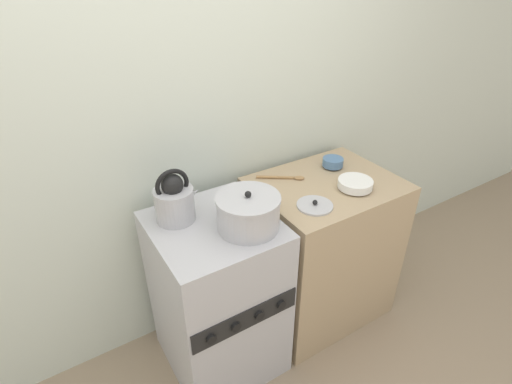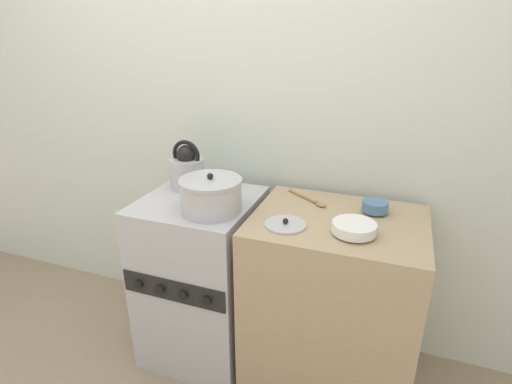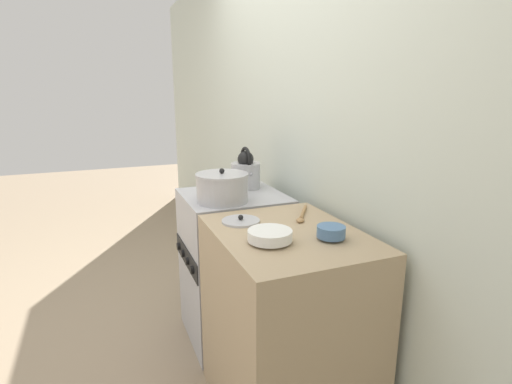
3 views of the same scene
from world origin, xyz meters
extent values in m
plane|color=gray|center=(0.00, 0.00, 0.00)|extent=(12.00, 12.00, 0.00)
cube|color=silver|center=(0.00, 0.66, 1.25)|extent=(7.00, 0.06, 2.50)
cube|color=#B2B2B7|center=(0.00, 0.28, 0.44)|extent=(0.54, 0.56, 0.89)
cube|color=black|center=(0.00, 0.00, 0.55)|extent=(0.52, 0.01, 0.11)
cylinder|color=black|center=(-0.18, -0.01, 0.55)|extent=(0.04, 0.02, 0.04)
cylinder|color=black|center=(-0.06, -0.01, 0.55)|extent=(0.04, 0.02, 0.04)
cylinder|color=black|center=(0.06, -0.01, 0.55)|extent=(0.04, 0.02, 0.04)
cylinder|color=black|center=(0.18, -0.01, 0.55)|extent=(0.04, 0.02, 0.04)
cube|color=tan|center=(0.67, 0.30, 0.44)|extent=(0.75, 0.59, 0.89)
cylinder|color=#B2B2B7|center=(-0.12, 0.40, 0.96)|extent=(0.18, 0.18, 0.15)
sphere|color=black|center=(-0.12, 0.40, 1.07)|extent=(0.10, 0.10, 0.10)
torus|color=black|center=(-0.12, 0.40, 1.06)|extent=(0.15, 0.02, 0.15)
cone|color=#B2B2B7|center=(-0.04, 0.40, 0.99)|extent=(0.09, 0.04, 0.07)
cylinder|color=#B2B2B7|center=(0.12, 0.18, 0.96)|extent=(0.27, 0.27, 0.14)
cylinder|color=#B2B2B7|center=(0.12, 0.18, 1.03)|extent=(0.28, 0.28, 0.01)
sphere|color=black|center=(0.12, 0.18, 1.06)|extent=(0.03, 0.03, 0.03)
cylinder|color=white|center=(0.75, 0.18, 0.89)|extent=(0.08, 0.08, 0.01)
cylinder|color=white|center=(0.75, 0.18, 0.92)|extent=(0.18, 0.18, 0.04)
cylinder|color=#4C729E|center=(0.81, 0.42, 0.89)|extent=(0.05, 0.05, 0.01)
cylinder|color=#4C729E|center=(0.81, 0.42, 0.92)|extent=(0.11, 0.11, 0.05)
cylinder|color=#B2B2B7|center=(0.47, 0.16, 0.89)|extent=(0.17, 0.17, 0.01)
sphere|color=black|center=(0.47, 0.16, 0.91)|extent=(0.02, 0.02, 0.02)
cylinder|color=#A37A4C|center=(0.47, 0.48, 0.89)|extent=(0.17, 0.13, 0.02)
ellipsoid|color=#A37A4C|center=(0.57, 0.41, 0.89)|extent=(0.07, 0.06, 0.02)
camera|label=1|loc=(-0.60, -1.04, 1.92)|focal=28.00mm
camera|label=2|loc=(0.87, -1.29, 1.64)|focal=28.00mm
camera|label=3|loc=(2.09, -0.42, 1.46)|focal=28.00mm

